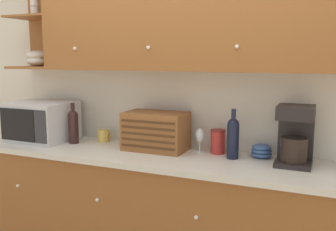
{
  "coord_description": "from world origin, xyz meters",
  "views": [
    {
      "loc": [
        1.05,
        -2.64,
        1.59
      ],
      "look_at": [
        0.0,
        -0.21,
        1.18
      ],
      "focal_mm": 40.0,
      "sensor_mm": 36.0,
      "label": 1
    }
  ],
  "objects_px": {
    "bread_box": "(156,131)",
    "coffee_maker": "(295,135)",
    "bowl_stack_on_counter": "(261,151)",
    "storage_canister": "(218,142)",
    "wine_glass": "(200,136)",
    "wine_bottle": "(73,125)",
    "mug_blue_second": "(127,136)",
    "second_wine_bottle": "(233,136)",
    "microwave": "(42,121)",
    "mug": "(104,136)"
  },
  "relations": [
    {
      "from": "bread_box",
      "to": "coffee_maker",
      "type": "distance_m",
      "value": 0.97
    },
    {
      "from": "bread_box",
      "to": "bowl_stack_on_counter",
      "type": "distance_m",
      "value": 0.76
    },
    {
      "from": "storage_canister",
      "to": "bowl_stack_on_counter",
      "type": "distance_m",
      "value": 0.31
    },
    {
      "from": "wine_glass",
      "to": "storage_canister",
      "type": "bearing_deg",
      "value": 8.63
    },
    {
      "from": "wine_bottle",
      "to": "bowl_stack_on_counter",
      "type": "height_order",
      "value": "wine_bottle"
    },
    {
      "from": "coffee_maker",
      "to": "mug_blue_second",
      "type": "bearing_deg",
      "value": 174.08
    },
    {
      "from": "mug_blue_second",
      "to": "second_wine_bottle",
      "type": "distance_m",
      "value": 0.91
    },
    {
      "from": "microwave",
      "to": "mug",
      "type": "relative_size",
      "value": 4.95
    },
    {
      "from": "wine_bottle",
      "to": "mug",
      "type": "xyz_separation_m",
      "value": [
        0.19,
        0.14,
        -0.1
      ]
    },
    {
      "from": "mug",
      "to": "mug_blue_second",
      "type": "xyz_separation_m",
      "value": [
        0.18,
        0.06,
        -0.0
      ]
    },
    {
      "from": "wine_bottle",
      "to": "bowl_stack_on_counter",
      "type": "bearing_deg",
      "value": 5.98
    },
    {
      "from": "wine_bottle",
      "to": "bowl_stack_on_counter",
      "type": "relative_size",
      "value": 2.26
    },
    {
      "from": "bowl_stack_on_counter",
      "to": "bread_box",
      "type": "bearing_deg",
      "value": -173.35
    },
    {
      "from": "bread_box",
      "to": "second_wine_bottle",
      "type": "relative_size",
      "value": 1.34
    },
    {
      "from": "microwave",
      "to": "bowl_stack_on_counter",
      "type": "xyz_separation_m",
      "value": [
        1.75,
        0.16,
        -0.11
      ]
    },
    {
      "from": "wine_bottle",
      "to": "coffee_maker",
      "type": "height_order",
      "value": "coffee_maker"
    },
    {
      "from": "microwave",
      "to": "mug_blue_second",
      "type": "distance_m",
      "value": 0.72
    },
    {
      "from": "second_wine_bottle",
      "to": "coffee_maker",
      "type": "relative_size",
      "value": 0.88
    },
    {
      "from": "bowl_stack_on_counter",
      "to": "coffee_maker",
      "type": "distance_m",
      "value": 0.28
    },
    {
      "from": "mug_blue_second",
      "to": "bread_box",
      "type": "relative_size",
      "value": 0.21
    },
    {
      "from": "mug",
      "to": "microwave",
      "type": "bearing_deg",
      "value": -163.41
    },
    {
      "from": "coffee_maker",
      "to": "second_wine_bottle",
      "type": "bearing_deg",
      "value": -178.24
    },
    {
      "from": "microwave",
      "to": "second_wine_bottle",
      "type": "xyz_separation_m",
      "value": [
        1.57,
        0.06,
        -0.01
      ]
    },
    {
      "from": "mug",
      "to": "storage_canister",
      "type": "distance_m",
      "value": 0.95
    },
    {
      "from": "wine_glass",
      "to": "coffee_maker",
      "type": "bearing_deg",
      "value": -5.06
    },
    {
      "from": "wine_bottle",
      "to": "second_wine_bottle",
      "type": "bearing_deg",
      "value": 2.35
    },
    {
      "from": "wine_bottle",
      "to": "wine_glass",
      "type": "relative_size",
      "value": 1.87
    },
    {
      "from": "microwave",
      "to": "bread_box",
      "type": "height_order",
      "value": "microwave"
    },
    {
      "from": "mug_blue_second",
      "to": "storage_canister",
      "type": "relative_size",
      "value": 0.56
    },
    {
      "from": "mug",
      "to": "bowl_stack_on_counter",
      "type": "relative_size",
      "value": 0.68
    },
    {
      "from": "mug",
      "to": "wine_glass",
      "type": "distance_m",
      "value": 0.82
    },
    {
      "from": "storage_canister",
      "to": "bread_box",
      "type": "bearing_deg",
      "value": -170.2
    },
    {
      "from": "bowl_stack_on_counter",
      "to": "coffee_maker",
      "type": "bearing_deg",
      "value": -21.87
    },
    {
      "from": "microwave",
      "to": "coffee_maker",
      "type": "xyz_separation_m",
      "value": [
        1.97,
        0.07,
        0.03
      ]
    },
    {
      "from": "wine_bottle",
      "to": "mug_blue_second",
      "type": "height_order",
      "value": "wine_bottle"
    },
    {
      "from": "mug_blue_second",
      "to": "bread_box",
      "type": "bearing_deg",
      "value": -22.79
    },
    {
      "from": "wine_bottle",
      "to": "coffee_maker",
      "type": "relative_size",
      "value": 0.85
    },
    {
      "from": "microwave",
      "to": "bowl_stack_on_counter",
      "type": "bearing_deg",
      "value": 5.18
    },
    {
      "from": "wine_bottle",
      "to": "mug_blue_second",
      "type": "bearing_deg",
      "value": 28.07
    },
    {
      "from": "wine_glass",
      "to": "storage_canister",
      "type": "xyz_separation_m",
      "value": [
        0.13,
        0.02,
        -0.03
      ]
    },
    {
      "from": "mug",
      "to": "storage_canister",
      "type": "xyz_separation_m",
      "value": [
        0.95,
        -0.0,
        0.04
      ]
    },
    {
      "from": "storage_canister",
      "to": "second_wine_bottle",
      "type": "xyz_separation_m",
      "value": [
        0.13,
        -0.09,
        0.07
      ]
    },
    {
      "from": "wine_glass",
      "to": "mug_blue_second",
      "type": "bearing_deg",
      "value": 173.2
    },
    {
      "from": "wine_glass",
      "to": "bowl_stack_on_counter",
      "type": "bearing_deg",
      "value": 3.94
    },
    {
      "from": "mug_blue_second",
      "to": "bread_box",
      "type": "distance_m",
      "value": 0.36
    },
    {
      "from": "mug_blue_second",
      "to": "bread_box",
      "type": "height_order",
      "value": "bread_box"
    },
    {
      "from": "microwave",
      "to": "bread_box",
      "type": "distance_m",
      "value": 1.0
    },
    {
      "from": "wine_glass",
      "to": "bowl_stack_on_counter",
      "type": "xyz_separation_m",
      "value": [
        0.43,
        0.03,
        -0.07
      ]
    },
    {
      "from": "wine_bottle",
      "to": "storage_canister",
      "type": "bearing_deg",
      "value": 7.06
    },
    {
      "from": "microwave",
      "to": "storage_canister",
      "type": "distance_m",
      "value": 1.45
    }
  ]
}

